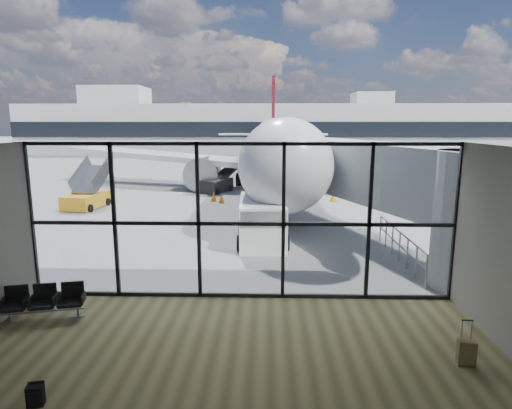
{
  "coord_description": "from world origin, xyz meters",
  "views": [
    {
      "loc": [
        0.76,
        -11.74,
        4.99
      ],
      "look_at": [
        0.35,
        3.0,
        2.18
      ],
      "focal_mm": 30.0,
      "sensor_mm": 36.0,
      "label": 1
    }
  ],
  "objects_px": {
    "service_van": "(262,220)",
    "belt_loader": "(217,184)",
    "seating_row": "(44,300)",
    "airliner": "(276,146)",
    "backpack": "(35,396)",
    "mobile_stairs": "(87,198)",
    "suitcase": "(467,352)"
  },
  "relations": [
    {
      "from": "backpack",
      "to": "airliner",
      "type": "height_order",
      "value": "airliner"
    },
    {
      "from": "suitcase",
      "to": "belt_loader",
      "type": "bearing_deg",
      "value": 115.12
    },
    {
      "from": "airliner",
      "to": "service_van",
      "type": "relative_size",
      "value": 9.38
    },
    {
      "from": "suitcase",
      "to": "belt_loader",
      "type": "height_order",
      "value": "belt_loader"
    },
    {
      "from": "backpack",
      "to": "mobile_stairs",
      "type": "xyz_separation_m",
      "value": [
        -6.68,
        18.1,
        0.37
      ]
    },
    {
      "from": "suitcase",
      "to": "belt_loader",
      "type": "distance_m",
      "value": 24.06
    },
    {
      "from": "service_van",
      "to": "mobile_stairs",
      "type": "bearing_deg",
      "value": 143.28
    },
    {
      "from": "backpack",
      "to": "belt_loader",
      "type": "relative_size",
      "value": 0.11
    },
    {
      "from": "airliner",
      "to": "backpack",
      "type": "bearing_deg",
      "value": -99.74
    },
    {
      "from": "seating_row",
      "to": "service_van",
      "type": "relative_size",
      "value": 0.46
    },
    {
      "from": "service_van",
      "to": "belt_loader",
      "type": "relative_size",
      "value": 1.13
    },
    {
      "from": "airliner",
      "to": "service_van",
      "type": "height_order",
      "value": "airliner"
    },
    {
      "from": "backpack",
      "to": "seating_row",
      "type": "bearing_deg",
      "value": 103.74
    },
    {
      "from": "airliner",
      "to": "mobile_stairs",
      "type": "height_order",
      "value": "airliner"
    },
    {
      "from": "mobile_stairs",
      "to": "backpack",
      "type": "bearing_deg",
      "value": -62.22
    },
    {
      "from": "seating_row",
      "to": "backpack",
      "type": "relative_size",
      "value": 4.7
    },
    {
      "from": "suitcase",
      "to": "mobile_stairs",
      "type": "bearing_deg",
      "value": 138.17
    },
    {
      "from": "seating_row",
      "to": "mobile_stairs",
      "type": "xyz_separation_m",
      "value": [
        -5.04,
        14.59,
        0.08
      ]
    },
    {
      "from": "airliner",
      "to": "service_van",
      "type": "distance_m",
      "value": 18.02
    },
    {
      "from": "service_van",
      "to": "belt_loader",
      "type": "height_order",
      "value": "service_van"
    },
    {
      "from": "belt_loader",
      "to": "mobile_stairs",
      "type": "relative_size",
      "value": 1.06
    },
    {
      "from": "seating_row",
      "to": "suitcase",
      "type": "xyz_separation_m",
      "value": [
        9.95,
        -1.96,
        -0.2
      ]
    },
    {
      "from": "seating_row",
      "to": "belt_loader",
      "type": "distance_m",
      "value": 20.87
    },
    {
      "from": "backpack",
      "to": "service_van",
      "type": "xyz_separation_m",
      "value": [
        3.91,
        10.87,
        0.74
      ]
    },
    {
      "from": "backpack",
      "to": "mobile_stairs",
      "type": "relative_size",
      "value": 0.12
    },
    {
      "from": "belt_loader",
      "to": "mobile_stairs",
      "type": "bearing_deg",
      "value": -114.13
    },
    {
      "from": "suitcase",
      "to": "mobile_stairs",
      "type": "distance_m",
      "value": 22.33
    },
    {
      "from": "belt_loader",
      "to": "mobile_stairs",
      "type": "xyz_separation_m",
      "value": [
        -7.11,
        -6.18,
        0.01
      ]
    },
    {
      "from": "seating_row",
      "to": "airliner",
      "type": "bearing_deg",
      "value": 62.77
    },
    {
      "from": "airliner",
      "to": "belt_loader",
      "type": "xyz_separation_m",
      "value": [
        -4.39,
        -4.45,
        -2.61
      ]
    },
    {
      "from": "backpack",
      "to": "suitcase",
      "type": "bearing_deg",
      "value": -0.77
    },
    {
      "from": "service_van",
      "to": "mobile_stairs",
      "type": "relative_size",
      "value": 1.2
    }
  ]
}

